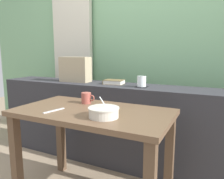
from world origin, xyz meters
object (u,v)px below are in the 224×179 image
coaster_square (141,87)px  ceramic_mug (86,98)px  soup_bowl (104,112)px  breakfast_table (93,127)px  closed_book (114,82)px  throw_pillow (75,69)px  fork_utensil (54,111)px  juice_glass (142,82)px

coaster_square → ceramic_mug: size_ratio=0.88×
soup_bowl → breakfast_table: bearing=142.5°
closed_book → throw_pillow: (-0.44, -0.02, 0.11)m
coaster_square → throw_pillow: throw_pillow is taller
fork_utensil → throw_pillow: bearing=128.1°
soup_bowl → fork_utensil: (-0.38, -0.02, -0.03)m
soup_bowl → throw_pillow: bearing=134.6°
breakfast_table → fork_utensil: bearing=-147.9°
throw_pillow → fork_utensil: 0.88m
closed_book → soup_bowl: bearing=-68.6°
breakfast_table → closed_book: 0.71m
closed_book → ceramic_mug: bearing=-89.9°
closed_book → soup_bowl: size_ratio=1.03×
closed_book → coaster_square: bearing=-11.7°
soup_bowl → ceramic_mug: soup_bowl is taller
fork_utensil → soup_bowl: bearing=15.7°
closed_book → throw_pillow: size_ratio=0.62×
throw_pillow → soup_bowl: size_ratio=1.66×
closed_book → juice_glass: bearing=-11.7°
breakfast_table → juice_glass: (0.16, 0.59, 0.26)m
closed_book → ceramic_mug: size_ratio=1.77×
soup_bowl → coaster_square: bearing=89.8°
breakfast_table → juice_glass: size_ratio=11.53×
coaster_square → ceramic_mug: bearing=-125.0°
juice_glass → closed_book: 0.31m
throw_pillow → ceramic_mug: throw_pillow is taller
coaster_square → ceramic_mug: 0.53m
coaster_square → closed_book: (-0.30, 0.06, 0.02)m
breakfast_table → coaster_square: 0.65m
juice_glass → soup_bowl: size_ratio=0.49×
closed_book → fork_utensil: closed_book is taller
coaster_square → soup_bowl: soup_bowl is taller
breakfast_table → fork_utensil: (-0.22, -0.14, 0.12)m
breakfast_table → soup_bowl: size_ratio=5.65×
juice_glass → fork_utensil: juice_glass is taller
juice_glass → closed_book: bearing=168.3°
coaster_square → juice_glass: size_ratio=1.06×
closed_book → fork_utensil: 0.80m
coaster_square → juice_glass: bearing=0.0°
ceramic_mug → closed_book: bearing=90.1°
juice_glass → breakfast_table: bearing=-105.0°
throw_pillow → soup_bowl: (0.74, -0.75, -0.19)m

